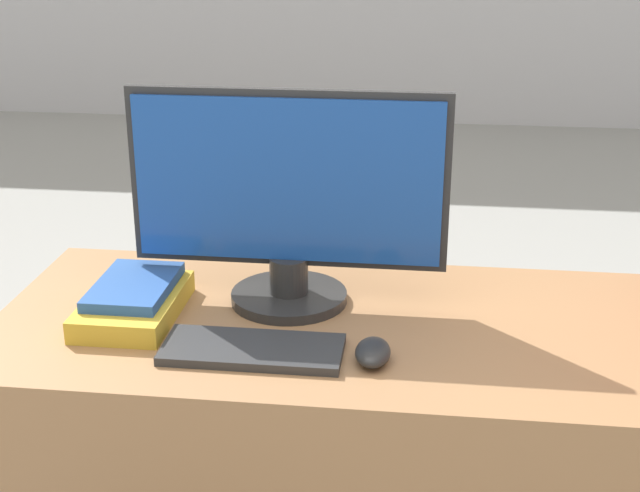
# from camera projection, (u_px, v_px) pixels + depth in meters

# --- Properties ---
(desk) EXTENTS (1.40, 0.62, 0.75)m
(desk) POSITION_uv_depth(u_px,v_px,m) (359.00, 490.00, 1.81)
(desk) COLOR #9E7047
(desk) RESTS_ON ground_plane
(monitor) EXTENTS (0.61, 0.23, 0.42)m
(monitor) POSITION_uv_depth(u_px,v_px,m) (288.00, 199.00, 1.69)
(monitor) COLOR #282828
(monitor) RESTS_ON desk
(keyboard) EXTENTS (0.32, 0.13, 0.02)m
(keyboard) POSITION_uv_depth(u_px,v_px,m) (253.00, 350.00, 1.55)
(keyboard) COLOR #2D2D2D
(keyboard) RESTS_ON desk
(mouse) EXTENTS (0.06, 0.10, 0.04)m
(mouse) POSITION_uv_depth(u_px,v_px,m) (373.00, 352.00, 1.52)
(mouse) COLOR #262626
(mouse) RESTS_ON desk
(book_stack) EXTENTS (0.17, 0.27, 0.06)m
(book_stack) POSITION_uv_depth(u_px,v_px,m) (134.00, 301.00, 1.70)
(book_stack) COLOR gold
(book_stack) RESTS_ON desk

